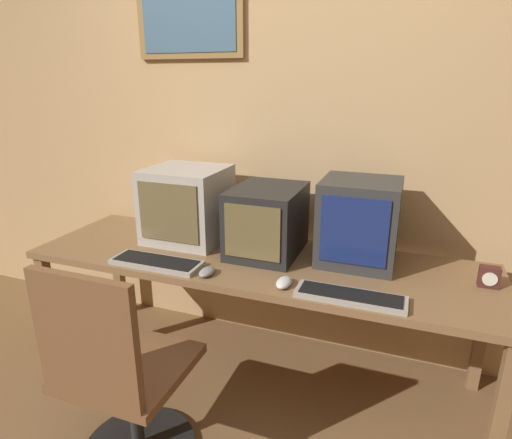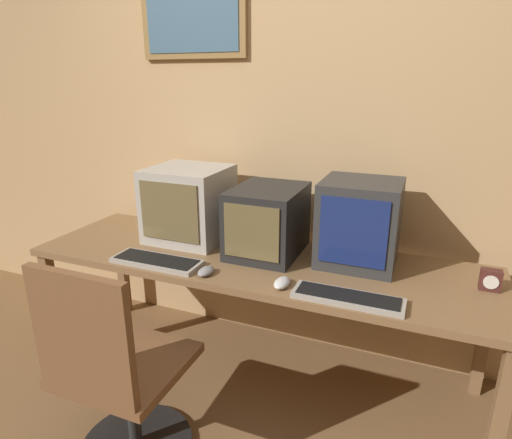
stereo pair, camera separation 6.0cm
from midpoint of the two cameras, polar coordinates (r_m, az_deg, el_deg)
The scene contains 11 objects.
wall_back at distance 2.48m, azimuth 3.01°, elevation 11.77°, with size 8.00×0.08×2.60m.
desk at distance 2.23m, azimuth -0.77°, elevation -6.62°, with size 2.36×0.70×0.71m.
monitor_left at distance 2.44m, azimuth -9.84°, elevation 2.03°, with size 0.42×0.41×0.41m.
monitor_center at distance 2.22m, azimuth 0.71°, elevation -0.14°, with size 0.34×0.44×0.35m.
monitor_right at distance 2.15m, azimuth 12.78°, elevation -0.31°, with size 0.37×0.36×0.42m.
keyboard_main at distance 2.19m, azimuth -13.90°, elevation -5.56°, with size 0.46×0.16×0.03m.
keyboard_side at distance 1.85m, azimuth 11.54°, elevation -10.03°, with size 0.46×0.14×0.03m.
mouse_near_keyboard at distance 2.03m, azimuth -7.40°, elevation -6.94°, with size 0.06×0.11×0.03m.
mouse_far_corner at distance 1.92m, azimuth 2.85°, elevation -8.38°, with size 0.06×0.12×0.04m.
desk_clock at distance 2.14m, azimuth 27.95°, elevation -6.78°, with size 0.08×0.05×0.10m.
office_chair at distance 1.94m, azimuth -18.46°, elevation -20.22°, with size 0.49×0.49×0.96m.
Camera 1 is at (0.71, -0.84, 1.58)m, focal length 30.00 mm.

